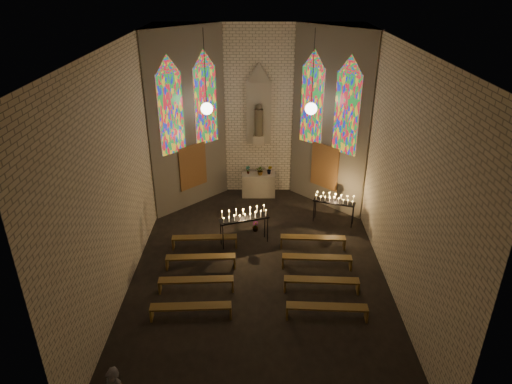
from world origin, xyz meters
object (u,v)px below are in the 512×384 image
altar (259,185)px  votive_stand_right (334,200)px  aisle_flower_pot (255,226)px  votive_stand_left (244,216)px

altar → votive_stand_right: (2.85, -2.35, 0.48)m
altar → votive_stand_right: bearing=-39.5°
altar → votive_stand_right: size_ratio=0.88×
altar → aisle_flower_pot: size_ratio=3.62×
votive_stand_left → votive_stand_right: votive_stand_left is taller
altar → votive_stand_left: (-0.51, -3.81, 0.59)m
altar → votive_stand_left: 3.89m
votive_stand_right → aisle_flower_pot: bearing=-148.8°
votive_stand_left → votive_stand_right: bearing=5.5°
altar → aisle_flower_pot: 2.99m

